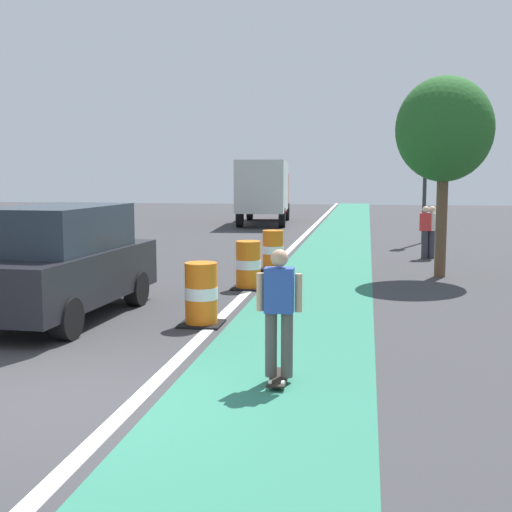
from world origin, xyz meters
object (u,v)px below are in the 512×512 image
(parked_suv_nearest, at_px, (62,262))
(delivery_truck_down_block, at_px, (264,188))
(traffic_light_corner, at_px, (426,149))
(street_tree_sidewalk, at_px, (444,130))
(traffic_barrel_back, at_px, (273,251))
(traffic_barrel_mid, at_px, (248,266))
(pedestrian_crossing, at_px, (425,231))
(pedestrian_waiting, at_px, (432,231))
(skateboarder_on_lane, at_px, (279,311))
(traffic_barrel_front, at_px, (201,295))

(parked_suv_nearest, bearing_deg, delivery_truck_down_block, 89.67)
(traffic_light_corner, bearing_deg, delivery_truck_down_block, 131.17)
(street_tree_sidewalk, bearing_deg, delivery_truck_down_block, 112.69)
(traffic_light_corner, bearing_deg, traffic_barrel_back, -119.41)
(traffic_barrel_mid, height_order, traffic_barrel_back, same)
(traffic_barrel_mid, relative_size, traffic_light_corner, 0.21)
(delivery_truck_down_block, height_order, street_tree_sidewalk, street_tree_sidewalk)
(pedestrian_crossing, relative_size, street_tree_sidewalk, 0.32)
(traffic_light_corner, bearing_deg, traffic_barrel_mid, -113.16)
(parked_suv_nearest, relative_size, pedestrian_waiting, 2.91)
(skateboarder_on_lane, relative_size, pedestrian_waiting, 1.05)
(parked_suv_nearest, height_order, traffic_barrel_front, parked_suv_nearest)
(parked_suv_nearest, bearing_deg, pedestrian_waiting, 53.68)
(delivery_truck_down_block, relative_size, traffic_light_corner, 1.52)
(skateboarder_on_lane, bearing_deg, street_tree_sidewalk, 72.70)
(traffic_light_corner, bearing_deg, pedestrian_waiting, -91.72)
(traffic_barrel_back, bearing_deg, traffic_barrel_front, -92.68)
(traffic_barrel_front, bearing_deg, parked_suv_nearest, 178.05)
(traffic_barrel_front, bearing_deg, traffic_light_corner, 71.73)
(traffic_barrel_mid, xyz_separation_m, street_tree_sidewalk, (4.49, 2.56, 3.14))
(traffic_barrel_front, distance_m, pedestrian_crossing, 11.03)
(traffic_barrel_mid, xyz_separation_m, delivery_truck_down_block, (-2.61, 19.53, 1.31))
(traffic_barrel_mid, bearing_deg, pedestrian_waiting, 53.88)
(pedestrian_waiting, bearing_deg, pedestrian_crossing, -165.47)
(traffic_barrel_back, relative_size, street_tree_sidewalk, 0.22)
(delivery_truck_down_block, distance_m, street_tree_sidewalk, 18.48)
(parked_suv_nearest, relative_size, traffic_barrel_mid, 4.30)
(traffic_light_corner, distance_m, pedestrian_waiting, 5.47)
(pedestrian_waiting, distance_m, street_tree_sidewalk, 4.69)
(traffic_barrel_mid, xyz_separation_m, pedestrian_crossing, (4.41, 6.26, 0.33))
(traffic_barrel_back, bearing_deg, delivery_truck_down_block, 99.46)
(parked_suv_nearest, bearing_deg, traffic_barrel_mid, 53.36)
(traffic_barrel_front, relative_size, traffic_light_corner, 0.21)
(traffic_barrel_front, xyz_separation_m, pedestrian_crossing, (4.57, 10.04, 0.33))
(traffic_barrel_front, height_order, traffic_barrel_back, same)
(skateboarder_on_lane, relative_size, parked_suv_nearest, 0.36)
(traffic_light_corner, bearing_deg, skateboarder_on_lane, -100.05)
(traffic_light_corner, bearing_deg, traffic_barrel_front, -108.27)
(traffic_barrel_front, height_order, pedestrian_crossing, pedestrian_crossing)
(traffic_barrel_mid, height_order, street_tree_sidewalk, street_tree_sidewalk)
(traffic_barrel_front, bearing_deg, delivery_truck_down_block, 95.99)
(parked_suv_nearest, distance_m, traffic_barrel_front, 2.63)
(street_tree_sidewalk, bearing_deg, pedestrian_crossing, 91.25)
(street_tree_sidewalk, bearing_deg, traffic_barrel_back, 174.73)
(parked_suv_nearest, relative_size, delivery_truck_down_block, 0.61)
(skateboarder_on_lane, xyz_separation_m, pedestrian_crossing, (2.82, 13.03, -0.05))
(parked_suv_nearest, relative_size, traffic_light_corner, 0.92)
(skateboarder_on_lane, xyz_separation_m, street_tree_sidewalk, (2.90, 9.32, 2.76))
(skateboarder_on_lane, xyz_separation_m, traffic_barrel_mid, (-1.59, 6.77, -0.38))
(delivery_truck_down_block, relative_size, pedestrian_waiting, 4.81)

